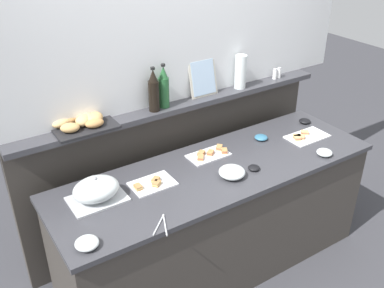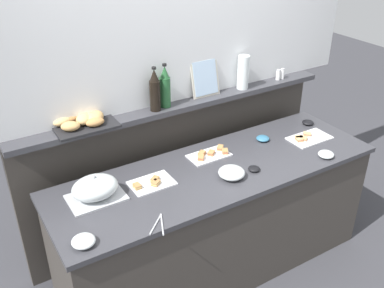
% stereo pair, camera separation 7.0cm
% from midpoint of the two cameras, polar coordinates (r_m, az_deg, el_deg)
% --- Properties ---
extents(ground_plane, '(12.00, 12.00, 0.00)m').
position_cam_midpoint_polar(ground_plane, '(3.93, -2.81, -10.14)').
color(ground_plane, '#38383D').
extents(buffet_counter, '(2.32, 0.74, 0.88)m').
position_cam_midpoint_polar(buffet_counter, '(3.26, 2.45, -9.71)').
color(buffet_counter, '#3D3833').
rests_on(buffet_counter, ground_plane).
extents(back_ledge_unit, '(2.51, 0.22, 1.19)m').
position_cam_midpoint_polar(back_ledge_unit, '(3.53, -2.61, -2.69)').
color(back_ledge_unit, '#3D3833').
rests_on(back_ledge_unit, ground_plane).
extents(upper_wall_panel, '(3.11, 0.08, 1.41)m').
position_cam_midpoint_polar(upper_wall_panel, '(3.08, -3.40, 18.02)').
color(upper_wall_panel, silver).
rests_on(upper_wall_panel, back_ledge_unit).
extents(sandwich_platter_front, '(0.33, 0.19, 0.04)m').
position_cam_midpoint_polar(sandwich_platter_front, '(3.48, 13.86, 0.96)').
color(sandwich_platter_front, white).
rests_on(sandwich_platter_front, buffet_counter).
extents(sandwich_platter_side, '(0.30, 0.17, 0.04)m').
position_cam_midpoint_polar(sandwich_platter_side, '(3.14, 1.63, -1.32)').
color(sandwich_platter_side, silver).
rests_on(sandwich_platter_side, buffet_counter).
extents(sandwich_platter_rear, '(0.28, 0.19, 0.04)m').
position_cam_midpoint_polar(sandwich_platter_rear, '(2.85, -5.90, -5.13)').
color(sandwich_platter_rear, silver).
rests_on(sandwich_platter_rear, buffet_counter).
extents(serving_cloche, '(0.34, 0.24, 0.17)m').
position_cam_midpoint_polar(serving_cloche, '(2.73, -12.99, -5.82)').
color(serving_cloche, '#B7BABF').
rests_on(serving_cloche, buffet_counter).
extents(glass_bowl_large, '(0.18, 0.18, 0.07)m').
position_cam_midpoint_polar(glass_bowl_large, '(2.91, 4.50, -3.69)').
color(glass_bowl_large, silver).
rests_on(glass_bowl_large, buffet_counter).
extents(glass_bowl_medium, '(0.11, 0.11, 0.04)m').
position_cam_midpoint_polar(glass_bowl_medium, '(3.27, 16.15, -1.09)').
color(glass_bowl_medium, silver).
rests_on(glass_bowl_medium, buffet_counter).
extents(glass_bowl_small, '(0.13, 0.13, 0.05)m').
position_cam_midpoint_polar(glass_bowl_small, '(2.44, -14.24, -12.36)').
color(glass_bowl_small, silver).
rests_on(glass_bowl_small, buffet_counter).
extents(condiment_bowl_red, '(0.08, 0.08, 0.03)m').
position_cam_midpoint_polar(condiment_bowl_red, '(3.01, 7.35, -3.08)').
color(condiment_bowl_red, black).
rests_on(condiment_bowl_red, buffet_counter).
extents(condiment_bowl_cream, '(0.09, 0.09, 0.03)m').
position_cam_midpoint_polar(condiment_bowl_cream, '(3.71, 13.86, 2.90)').
color(condiment_bowl_cream, black).
rests_on(condiment_bowl_cream, buffet_counter).
extents(condiment_bowl_teal, '(0.10, 0.10, 0.03)m').
position_cam_midpoint_polar(condiment_bowl_teal, '(3.39, 8.33, 0.83)').
color(condiment_bowl_teal, teal).
rests_on(condiment_bowl_teal, buffet_counter).
extents(serving_tongs, '(0.14, 0.17, 0.01)m').
position_cam_midpoint_polar(serving_tongs, '(2.52, -4.72, -10.31)').
color(serving_tongs, '#B7BABF').
rests_on(serving_tongs, buffet_counter).
extents(wine_bottle_green, '(0.08, 0.08, 0.32)m').
position_cam_midpoint_polar(wine_bottle_green, '(3.10, -4.33, 7.24)').
color(wine_bottle_green, '#23562D').
rests_on(wine_bottle_green, back_ledge_unit).
extents(wine_bottle_dark, '(0.08, 0.08, 0.32)m').
position_cam_midpoint_polar(wine_bottle_dark, '(3.05, -5.64, 6.76)').
color(wine_bottle_dark, black).
rests_on(wine_bottle_dark, back_ledge_unit).
extents(salt_shaker, '(0.03, 0.03, 0.09)m').
position_cam_midpoint_polar(salt_shaker, '(3.71, 10.12, 8.92)').
color(salt_shaker, white).
rests_on(salt_shaker, back_ledge_unit).
extents(pepper_shaker, '(0.03, 0.03, 0.09)m').
position_cam_midpoint_polar(pepper_shaker, '(3.74, 10.62, 9.03)').
color(pepper_shaker, white).
rests_on(pepper_shaker, back_ledge_unit).
extents(bread_basket, '(0.40, 0.28, 0.08)m').
position_cam_midpoint_polar(bread_basket, '(2.93, -14.62, 2.71)').
color(bread_basket, black).
rests_on(bread_basket, back_ledge_unit).
extents(framed_picture, '(0.23, 0.07, 0.28)m').
position_cam_midpoint_polar(framed_picture, '(3.30, 0.81, 8.57)').
color(framed_picture, '#B2AD9E').
rests_on(framed_picture, back_ledge_unit).
extents(water_carafe, '(0.09, 0.09, 0.26)m').
position_cam_midpoint_polar(water_carafe, '(3.45, 5.70, 9.26)').
color(water_carafe, silver).
rests_on(water_carafe, back_ledge_unit).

